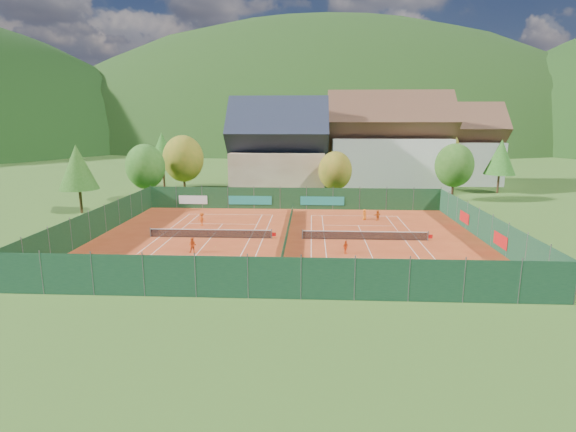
% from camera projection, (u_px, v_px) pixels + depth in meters
% --- Properties ---
extents(ground, '(600.00, 600.00, 0.00)m').
position_uv_depth(ground, '(287.00, 239.00, 46.54)').
color(ground, '#30561B').
rests_on(ground, ground).
extents(clay_pad, '(40.00, 32.00, 0.01)m').
position_uv_depth(clay_pad, '(287.00, 239.00, 46.53)').
color(clay_pad, '#AA3B19').
rests_on(clay_pad, ground).
extents(court_markings_left, '(11.03, 23.83, 0.00)m').
position_uv_depth(court_markings_left, '(211.00, 238.00, 46.94)').
color(court_markings_left, white).
rests_on(court_markings_left, ground).
extents(court_markings_right, '(11.03, 23.83, 0.00)m').
position_uv_depth(court_markings_right, '(365.00, 240.00, 46.13)').
color(court_markings_right, white).
rests_on(court_markings_right, ground).
extents(tennis_net_left, '(13.30, 0.10, 1.02)m').
position_uv_depth(tennis_net_left, '(212.00, 233.00, 46.83)').
color(tennis_net_left, '#59595B').
rests_on(tennis_net_left, ground).
extents(tennis_net_right, '(13.30, 0.10, 1.02)m').
position_uv_depth(tennis_net_right, '(366.00, 235.00, 46.02)').
color(tennis_net_right, '#59595B').
rests_on(tennis_net_right, ground).
extents(court_divider, '(0.03, 28.80, 1.00)m').
position_uv_depth(court_divider, '(287.00, 234.00, 46.43)').
color(court_divider, '#14371D').
rests_on(court_divider, ground).
extents(fence_north, '(40.00, 0.10, 3.00)m').
position_uv_depth(fence_north, '(290.00, 199.00, 61.87)').
color(fence_north, '#163D1E').
rests_on(fence_north, ground).
extents(fence_south, '(40.00, 0.04, 3.00)m').
position_uv_depth(fence_south, '(274.00, 278.00, 30.60)').
color(fence_south, '#133520').
rests_on(fence_south, ground).
extents(fence_west, '(0.04, 32.00, 3.00)m').
position_uv_depth(fence_west, '(98.00, 223.00, 47.24)').
color(fence_west, '#123419').
rests_on(fence_west, ground).
extents(fence_east, '(0.09, 32.00, 3.00)m').
position_uv_depth(fence_east, '(485.00, 227.00, 45.26)').
color(fence_east, '#143822').
rests_on(fence_east, ground).
extents(chalet, '(16.20, 12.00, 16.00)m').
position_uv_depth(chalet, '(279.00, 154.00, 74.61)').
color(chalet, '#CBB08F').
rests_on(chalet, ground).
extents(hotel_block_a, '(21.60, 11.00, 17.25)m').
position_uv_depth(hotel_block_a, '(388.00, 147.00, 79.35)').
color(hotel_block_a, silver).
rests_on(hotel_block_a, ground).
extents(hotel_block_b, '(17.28, 10.00, 15.50)m').
position_uv_depth(hotel_block_b, '(454.00, 149.00, 86.61)').
color(hotel_block_b, silver).
rests_on(hotel_block_b, ground).
extents(tree_west_front, '(5.72, 5.72, 8.69)m').
position_uv_depth(tree_west_front, '(145.00, 166.00, 66.06)').
color(tree_west_front, '#4B301B').
rests_on(tree_west_front, ground).
extents(tree_west_mid, '(6.44, 6.44, 9.78)m').
position_uv_depth(tree_west_mid, '(183.00, 159.00, 71.58)').
color(tree_west_mid, '#4B311B').
rests_on(tree_west_mid, ground).
extents(tree_west_back, '(5.60, 5.60, 10.00)m').
position_uv_depth(tree_west_back, '(162.00, 151.00, 79.56)').
color(tree_west_back, '#4E2D1B').
rests_on(tree_west_back, ground).
extents(tree_center, '(5.01, 5.01, 7.60)m').
position_uv_depth(tree_center, '(335.00, 171.00, 66.74)').
color(tree_center, '#452A18').
rests_on(tree_center, ground).
extents(tree_east_front, '(5.72, 5.72, 8.69)m').
position_uv_depth(tree_east_front, '(454.00, 165.00, 67.64)').
color(tree_east_front, '#482919').
rests_on(tree_east_front, ground).
extents(tree_east_mid, '(5.04, 5.04, 9.00)m').
position_uv_depth(tree_east_mid, '(501.00, 157.00, 74.80)').
color(tree_east_mid, '#492D1A').
rests_on(tree_east_mid, ground).
extents(tree_west_side, '(5.04, 5.04, 9.00)m').
position_uv_depth(tree_west_side, '(78.00, 167.00, 58.41)').
color(tree_west_side, '#462F19').
rests_on(tree_west_side, ground).
extents(tree_east_back, '(7.15, 7.15, 10.86)m').
position_uv_depth(tree_east_back, '(439.00, 150.00, 82.88)').
color(tree_east_back, '#492B1A').
rests_on(tree_east_back, ground).
extents(mountain_backdrop, '(820.00, 530.00, 242.00)m').
position_uv_depth(mountain_backdrop, '(352.00, 205.00, 281.40)').
color(mountain_backdrop, black).
rests_on(mountain_backdrop, ground).
extents(ball_hopper, '(0.34, 0.34, 0.80)m').
position_uv_depth(ball_hopper, '(430.00, 267.00, 35.80)').
color(ball_hopper, slate).
rests_on(ball_hopper, ground).
extents(loose_ball_0, '(0.07, 0.07, 0.07)m').
position_uv_depth(loose_ball_0, '(215.00, 247.00, 43.44)').
color(loose_ball_0, '#CCD833').
rests_on(loose_ball_0, ground).
extents(loose_ball_1, '(0.07, 0.07, 0.07)m').
position_uv_depth(loose_ball_1, '(360.00, 269.00, 36.95)').
color(loose_ball_1, '#CCD833').
rests_on(loose_ball_1, ground).
extents(loose_ball_2, '(0.07, 0.07, 0.07)m').
position_uv_depth(loose_ball_2, '(319.00, 236.00, 47.61)').
color(loose_ball_2, '#CCD833').
rests_on(loose_ball_2, ground).
extents(loose_ball_3, '(0.07, 0.07, 0.07)m').
position_uv_depth(loose_ball_3, '(235.00, 222.00, 54.05)').
color(loose_ball_3, '#CCD833').
rests_on(loose_ball_3, ground).
extents(player_left_near, '(0.69, 0.66, 1.58)m').
position_uv_depth(player_left_near, '(138.00, 264.00, 35.86)').
color(player_left_near, '#DA4313').
rests_on(player_left_near, ground).
extents(player_left_mid, '(0.72, 0.57, 1.46)m').
position_uv_depth(player_left_mid, '(193.00, 245.00, 41.43)').
color(player_left_mid, '#D34512').
rests_on(player_left_mid, ground).
extents(player_left_far, '(1.17, 0.96, 1.57)m').
position_uv_depth(player_left_far, '(202.00, 219.00, 52.20)').
color(player_left_far, '#D14D12').
rests_on(player_left_far, ground).
extents(player_right_near, '(0.73, 0.73, 1.24)m').
position_uv_depth(player_right_near, '(345.00, 247.00, 41.23)').
color(player_right_near, '#E14B14').
rests_on(player_right_near, ground).
extents(player_right_far_a, '(0.78, 0.72, 1.34)m').
position_uv_depth(player_right_far_a, '(364.00, 215.00, 55.29)').
color(player_right_far_a, orange).
rests_on(player_right_far_a, ground).
extents(player_right_far_b, '(1.18, 1.06, 1.30)m').
position_uv_depth(player_right_far_b, '(378.00, 215.00, 54.91)').
color(player_right_far_b, '#D25612').
rests_on(player_right_far_b, ground).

